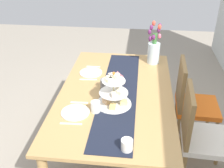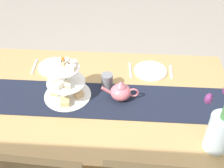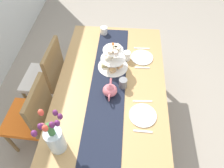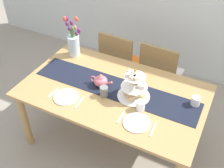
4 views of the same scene
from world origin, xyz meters
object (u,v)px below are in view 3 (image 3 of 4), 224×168
at_px(chair_right, 47,76).
at_px(dinner_plate_right, 142,57).
at_px(chair_left, 33,115).
at_px(mug_grey, 123,83).
at_px(dining_table, 111,88).
at_px(tulip_vase, 54,137).
at_px(fork_left, 143,131).
at_px(mug_white_text, 127,56).
at_px(fork_right, 142,68).
at_px(knife_right, 142,48).
at_px(cream_jug, 104,31).
at_px(dinner_plate_left, 143,115).
at_px(knife_left, 143,101).
at_px(teapot, 110,90).
at_px(tiered_cake_stand, 113,60).

bearing_deg(chair_right, dinner_plate_right, -82.56).
xyz_separation_m(chair_left, mug_grey, (0.24, -0.85, 0.28)).
relative_size(dining_table, tulip_vase, 3.81).
relative_size(fork_left, mug_white_text, 1.58).
height_order(fork_right, mug_grey, mug_grey).
distance_m(dining_table, knife_right, 0.59).
relative_size(dining_table, cream_jug, 20.28).
bearing_deg(dinner_plate_left, dining_table, 41.02).
xyz_separation_m(tulip_vase, dinner_plate_left, (0.32, -0.63, -0.15)).
bearing_deg(knife_left, fork_right, 0.00).
xyz_separation_m(fork_right, mug_grey, (-0.26, 0.18, 0.05)).
relative_size(chair_right, knife_left, 5.35).
bearing_deg(teapot, knife_right, -24.45).
distance_m(tiered_cake_stand, dinner_plate_right, 0.35).
distance_m(chair_right, teapot, 0.87).
height_order(knife_left, dinner_plate_right, dinner_plate_right).
bearing_deg(mug_white_text, tulip_vase, 154.19).
relative_size(mug_grey, mug_white_text, 1.00).
xyz_separation_m(fork_left, knife_left, (0.29, 0.00, 0.00)).
xyz_separation_m(fork_left, mug_grey, (0.44, 0.18, 0.05)).
distance_m(chair_left, fork_right, 1.17).
bearing_deg(mug_grey, dining_table, 69.91).
relative_size(tulip_vase, dinner_plate_right, 1.97).
bearing_deg(tiered_cake_stand, mug_grey, -155.24).
xyz_separation_m(chair_left, dinner_plate_left, (-0.05, -1.03, 0.23)).
distance_m(dinner_plate_left, mug_white_text, 0.68).
distance_m(tulip_vase, knife_left, 0.80).
bearing_deg(knife_left, dinner_plate_right, 0.00).
bearing_deg(tulip_vase, fork_right, -36.08).
relative_size(cream_jug, dinner_plate_right, 0.37).
xyz_separation_m(tulip_vase, mug_grey, (0.61, -0.45, -0.11)).
height_order(chair_right, knife_left, chair_right).
bearing_deg(mug_grey, dinner_plate_left, -148.50).
bearing_deg(knife_right, fork_left, 180.00).
height_order(chair_left, chair_right, same).
relative_size(knife_right, mug_grey, 1.79).
bearing_deg(cream_jug, dinner_plate_right, -130.45).
relative_size(tulip_vase, fork_right, 3.02).
bearing_deg(knife_left, teapot, 79.37).
xyz_separation_m(tiered_cake_stand, dinner_plate_left, (-0.54, -0.29, -0.09)).
bearing_deg(knife_left, tiered_cake_stand, 36.60).
bearing_deg(dining_table, cream_jug, 11.18).
bearing_deg(fork_right, dining_table, 126.52).
bearing_deg(dining_table, fork_left, -148.72).
bearing_deg(tiered_cake_stand, tulip_vase, 158.42).
bearing_deg(dining_table, knife_right, -29.98).
bearing_deg(tulip_vase, mug_grey, -36.47).
height_order(teapot, fork_right, teapot).
relative_size(dining_table, knife_right, 10.14).
xyz_separation_m(dinner_plate_left, mug_white_text, (0.66, 0.16, 0.04)).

